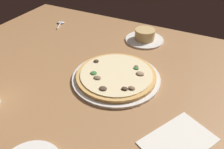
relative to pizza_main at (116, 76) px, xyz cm
name	(u,v)px	position (x,y,z in cm)	size (l,w,h in cm)	color
dining_table	(108,88)	(-1.46, -3.84, -3.22)	(150.00, 110.00, 4.00)	#996B42
pizza_main	(116,76)	(0.00, 0.00, 0.00)	(32.36, 32.36, 3.33)	silver
ramekin_on_saucer	(144,36)	(-1.76, 33.13, 0.90)	(17.94, 17.94, 5.58)	silver
paper_menu	(178,141)	(27.48, -17.60, -1.07)	(12.81, 19.57, 0.30)	silver
spoon	(60,23)	(-48.40, 30.18, -0.76)	(5.61, 9.18, 1.00)	silver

